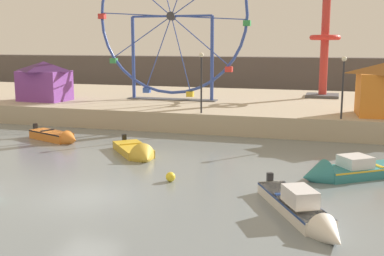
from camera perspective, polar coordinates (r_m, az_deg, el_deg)
name	(u,v)px	position (r m, az deg, el deg)	size (l,w,h in m)	color
ground_plane	(86,197)	(20.24, -12.33, -7.93)	(240.00, 240.00, 0.00)	slate
quay_promenade	(222,106)	(42.00, 3.49, 2.55)	(110.00, 19.03, 1.39)	#B7A88E
distant_town_skyline	(257,75)	(60.67, 7.71, 6.22)	(140.00, 3.00, 4.40)	#564C47
motorboat_teal_painted	(346,171)	(23.46, 17.68, -4.87)	(5.29, 4.41, 1.49)	teal
motorboat_mustard_yellow	(137,152)	(26.68, -6.43, -2.86)	(3.93, 4.32, 1.39)	gold
motorboat_white_red_stripe	(304,211)	(17.69, 13.00, -9.52)	(3.79, 5.87, 1.36)	silver
motorboat_orange_hull	(57,136)	(31.79, -15.59, -0.96)	(4.28, 2.58, 1.13)	orange
ferris_wheel_blue_frame	(171,19)	(40.71, -2.44, 12.72)	(13.11, 1.20, 13.29)	#334CA8
drop_tower_red_tower	(326,27)	(44.26, 15.44, 11.43)	(2.80, 2.80, 15.18)	#BC332D
carnival_booth_purple_stall	(44,80)	(41.95, -16.98, 5.39)	(4.33, 3.33, 3.24)	purple
promenade_lamp_near	(201,74)	(32.93, 1.11, 6.38)	(0.32, 0.32, 4.10)	#2D2D33
promenade_lamp_far	(343,78)	(31.85, 17.36, 5.61)	(0.32, 0.32, 3.92)	#2D2D33
mooring_buoy_orange	(171,177)	(21.84, -2.54, -5.76)	(0.44, 0.44, 0.44)	yellow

